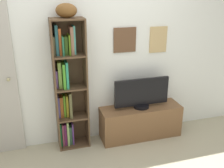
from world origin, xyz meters
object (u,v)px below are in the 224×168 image
(football, at_px, (66,10))
(television, at_px, (142,94))
(bookshelf, at_px, (68,87))
(tv_stand, at_px, (140,122))

(football, xyz_separation_m, television, (0.96, -0.05, -1.13))
(bookshelf, xyz_separation_m, football, (0.04, -0.03, 0.94))
(bookshelf, height_order, football, football)
(bookshelf, distance_m, football, 0.94)
(football, bearing_deg, bookshelf, 139.95)
(tv_stand, relative_size, television, 1.47)
(football, bearing_deg, tv_stand, -3.16)
(football, xyz_separation_m, tv_stand, (0.96, -0.05, -1.56))
(football, distance_m, tv_stand, 1.84)
(football, distance_m, television, 1.48)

